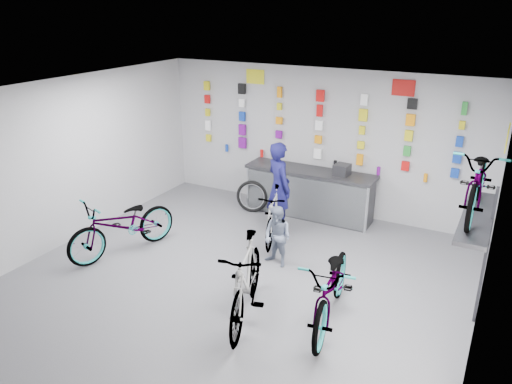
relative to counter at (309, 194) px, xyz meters
The scene contains 20 objects.
floor 3.57m from the counter, 90.00° to the right, with size 8.00×8.00×0.00m, color #545459.
ceiling 4.34m from the counter, 90.00° to the right, with size 8.00×8.00×0.00m, color white.
wall_back 1.11m from the counter, 90.00° to the left, with size 7.00×7.00×0.00m, color #AFAFB1.
wall_left 5.08m from the counter, 134.67° to the right, with size 8.00×8.00×0.00m, color #AFAFB1.
wall_right 5.08m from the counter, 45.33° to the right, with size 8.00×8.00×0.00m, color #AFAFB1.
counter is the anchor object (origin of this frame).
merch_wall 1.37m from the counter, 88.96° to the left, with size 5.54×0.08×1.57m.
wall_bracket 4.18m from the counter, 35.12° to the right, with size 0.39×1.90×2.00m.
sign_left 2.73m from the counter, 163.67° to the left, with size 0.42×0.02×0.30m, color yellow.
sign_right 2.78m from the counter, 15.36° to the left, with size 0.42×0.02×0.30m, color red.
sign_side 4.72m from the counter, 33.92° to the right, with size 0.02×0.40×0.30m, color yellow.
bike_left 3.83m from the counter, 126.10° to the right, with size 0.72×2.06×1.08m, color gray.
bike_center 3.83m from the counter, 80.95° to the right, with size 0.56×1.98×1.19m, color gray.
bike_right 3.72m from the counter, 62.84° to the right, with size 0.73×2.09×1.10m, color gray.
bike_service 1.35m from the counter, 96.24° to the right, with size 0.47×1.67×1.00m, color gray.
bike_wall 4.30m from the counter, 35.76° to the right, with size 0.63×1.80×0.95m, color gray.
clerk 1.07m from the counter, 104.19° to the right, with size 0.65×0.43×1.79m, color #111045.
customer 2.23m from the counter, 81.50° to the right, with size 0.51×0.40×1.06m, color slate.
spare_wheel 1.22m from the counter, 162.12° to the right, with size 0.70×0.30×0.69m.
register 0.91m from the counter, ahead, with size 0.28×0.30×0.22m, color black.
Camera 1 is at (3.54, -5.48, 4.21)m, focal length 35.00 mm.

